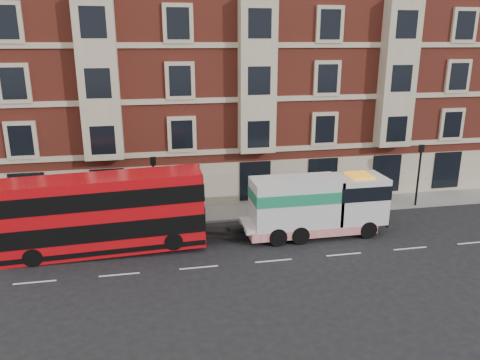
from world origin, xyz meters
name	(u,v)px	position (x,y,z in m)	size (l,w,h in m)	color
ground	(273,261)	(0.00, 0.00, 0.00)	(120.00, 120.00, 0.00)	black
sidewalk	(245,211)	(0.00, 7.50, 0.07)	(90.00, 3.00, 0.15)	slate
victorian_terrace	(232,57)	(0.50, 15.00, 10.07)	(45.00, 12.00, 20.40)	maroon
lamp_post_west	(154,186)	(-6.00, 6.20, 2.68)	(0.35, 0.15, 4.35)	black
lamp_post_east	(419,171)	(12.00, 6.20, 2.68)	(0.35, 0.15, 4.35)	black
double_decker_bus	(104,213)	(-8.78, 2.93, 2.30)	(10.74, 2.46, 4.35)	red
tow_truck	(315,205)	(3.28, 2.93, 1.90)	(8.60, 2.54, 3.58)	silver
pedestrian	(131,206)	(-7.53, 7.45, 1.02)	(0.64, 0.42, 1.75)	#192532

